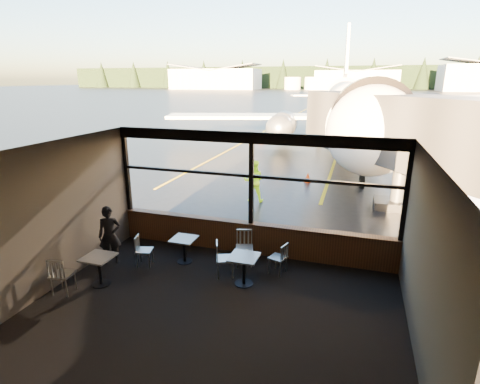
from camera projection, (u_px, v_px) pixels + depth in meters
The scene contains 32 objects.
ground_plane at pixel (352, 95), 120.57m from camera, with size 520.00×520.00×0.00m, color black.
carpet_floor at pixel (213, 310), 8.16m from camera, with size 8.00×6.00×0.01m, color black.
ceiling at pixel (210, 152), 7.15m from camera, with size 8.00×6.00×0.04m, color #38332D.
wall_left at pixel (53, 216), 8.80m from camera, with size 0.04×6.00×3.50m, color #4D463E.
wall_right at pixel (425, 264), 6.51m from camera, with size 0.04×6.00×3.50m, color #4D463E.
wall_back at pixel (128, 324), 4.92m from camera, with size 8.00×0.04×3.50m, color #4D463E.
window_sill at pixel (251, 238), 10.77m from camera, with size 8.00×0.28×0.90m, color #4B2A16.
window_header at pixel (252, 138), 9.94m from camera, with size 8.00×0.18×0.30m, color black.
mullion_left at pixel (127, 170), 11.40m from camera, with size 0.12×0.12×2.60m, color black.
mullion_centre at pixel (251, 180), 10.27m from camera, with size 0.12×0.12×2.60m, color black.
mullion_right at pixel (407, 192), 9.14m from camera, with size 0.12×0.12×2.60m, color black.
window_transom at pixel (251, 176), 10.24m from camera, with size 8.00×0.10×0.08m, color black.
airliner at pixel (354, 73), 26.70m from camera, with size 28.69×34.43×10.52m, color silver, non-canonical shape.
jet_bridge at pixel (382, 141), 14.15m from camera, with size 9.72×11.88×5.18m, color #2B2B2D, non-canonical shape.
cafe_table_near at pixel (244, 270), 9.11m from camera, with size 0.69×0.69×0.75m, color #ACA69E, non-canonical shape.
cafe_table_mid at pixel (184, 250), 10.24m from camera, with size 0.64×0.64×0.71m, color gray, non-canonical shape.
cafe_table_left at pixel (100, 271), 9.10m from camera, with size 0.69×0.69×0.76m, color #9A948E, non-canonical shape.
chair_near_e at pixel (278, 258), 9.65m from camera, with size 0.46×0.46×0.84m, color #BDB8AA, non-canonical shape.
chair_near_w at pixel (225, 259), 9.49m from camera, with size 0.51×0.51×0.94m, color beige, non-canonical shape.
chair_near_n at pixel (244, 249), 10.05m from camera, with size 0.53×0.53×0.96m, color #BAB6A8, non-canonical shape.
chair_mid_w at pixel (144, 251), 10.04m from camera, with size 0.46×0.46×0.85m, color #ADA99C, non-canonical shape.
chair_left_s at pixel (62, 275), 8.72m from camera, with size 0.52×0.52×0.95m, color #B2ACA0, non-canonical shape.
passenger at pixel (110, 235), 10.08m from camera, with size 0.59×0.39×1.61m, color black.
ground_crew at pixel (254, 181), 15.28m from camera, with size 0.84×0.65×1.72m, color #BFF219.
cone_nose at pixel (308, 177), 18.33m from camera, with size 0.35×0.35×0.48m, color #FD4707.
cone_wing at pixel (261, 138), 30.55m from camera, with size 0.40×0.40×0.55m, color #FF4708.
hangar_left at pixel (215, 78), 193.82m from camera, with size 45.00×18.00×11.00m, color silver, non-canonical shape.
hangar_mid at pixel (356, 79), 178.53m from camera, with size 38.00×15.00×10.00m, color silver, non-canonical shape.
fuel_tank_a at pixel (293, 83), 184.94m from camera, with size 8.00×8.00×6.00m, color silver.
fuel_tank_b at pixel (313, 84), 182.08m from camera, with size 8.00×8.00×6.00m, color silver.
fuel_tank_c at pixel (334, 84), 179.22m from camera, with size 8.00×8.00×6.00m, color silver.
treeline at pixel (357, 77), 201.09m from camera, with size 360.00×3.00×12.00m, color black.
Camera 1 is at (2.67, -9.57, 4.84)m, focal length 28.00 mm.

